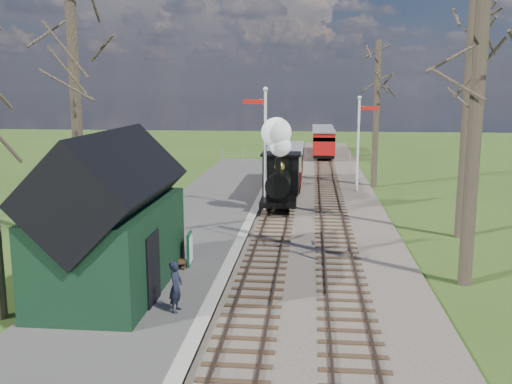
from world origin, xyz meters
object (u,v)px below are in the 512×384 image
(coach, at_px, (285,165))
(red_carriage_b, at_px, (322,138))
(sign_board, at_px, (190,249))
(semaphore_near, at_px, (264,140))
(semaphore_far, at_px, (360,136))
(person, at_px, (176,286))
(bench, at_px, (173,253))
(locomotive, at_px, (280,170))
(red_carriage_a, at_px, (324,143))
(station_shed, at_px, (111,222))

(coach, bearing_deg, red_carriage_b, 82.83)
(coach, distance_m, sign_board, 16.17)
(semaphore_near, xyz_separation_m, semaphore_far, (5.14, 6.00, -0.27))
(semaphore_far, bearing_deg, red_carriage_b, 94.79)
(red_carriage_b, distance_m, sign_board, 36.98)
(semaphore_far, distance_m, sign_board, 17.13)
(sign_board, bearing_deg, red_carriage_b, 82.06)
(semaphore_near, bearing_deg, person, -95.24)
(sign_board, bearing_deg, bench, -177.66)
(semaphore_far, relative_size, sign_board, 5.05)
(semaphore_near, xyz_separation_m, person, (-1.24, -13.55, -2.72))
(bench, xyz_separation_m, person, (1.07, -4.06, 0.29))
(locomotive, distance_m, person, 14.17)
(semaphore_far, height_order, red_carriage_a, semaphore_far)
(sign_board, bearing_deg, semaphore_far, 66.01)
(locomotive, distance_m, coach, 6.09)
(sign_board, relative_size, person, 0.81)
(coach, bearing_deg, red_carriage_a, 80.27)
(red_carriage_b, relative_size, sign_board, 4.24)
(bench, bearing_deg, coach, 79.08)
(red_carriage_a, distance_m, sign_board, 31.55)
(sign_board, bearing_deg, coach, 81.06)
(semaphore_near, xyz_separation_m, sign_board, (-1.74, -9.47, -2.86))
(station_shed, distance_m, bench, 3.24)
(locomotive, relative_size, red_carriage_b, 0.96)
(red_carriage_a, relative_size, bench, 2.99)
(bench, bearing_deg, red_carriage_b, 81.18)
(red_carriage_a, relative_size, sign_board, 4.24)
(station_shed, bearing_deg, red_carriage_a, 78.42)
(person, bearing_deg, locomotive, -1.26)
(person, bearing_deg, semaphore_near, 1.65)
(red_carriage_b, height_order, sign_board, red_carriage_b)
(locomotive, bearing_deg, sign_board, -104.17)
(locomotive, distance_m, red_carriage_b, 26.87)
(semaphore_near, bearing_deg, bench, -103.71)
(locomotive, relative_size, red_carriage_a, 0.96)
(semaphore_near, height_order, coach, semaphore_near)
(red_carriage_b, distance_m, person, 40.97)
(locomotive, distance_m, bench, 10.49)
(sign_board, height_order, person, person)
(station_shed, bearing_deg, semaphore_near, 73.62)
(semaphore_near, distance_m, coach, 6.86)
(red_carriage_b, bearing_deg, station_shed, -99.99)
(person, bearing_deg, semaphore_far, -11.20)
(coach, height_order, red_carriage_b, coach)
(station_shed, relative_size, locomotive, 1.37)
(station_shed, relative_size, red_carriage_a, 1.31)
(red_carriage_a, xyz_separation_m, red_carriage_b, (0.00, 5.50, 0.00))
(sign_board, bearing_deg, red_carriage_a, 80.68)
(red_carriage_b, bearing_deg, person, -96.46)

